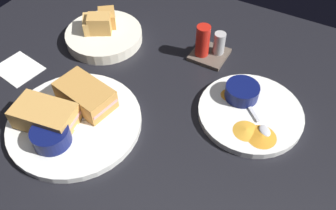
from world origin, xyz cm
name	(u,v)px	position (x,y,z in cm)	size (l,w,h in cm)	color
ground_plane	(120,109)	(0.00, 0.00, -1.50)	(110.00, 110.00, 3.00)	black
plate_sandwich_main	(75,122)	(-5.11, -9.45, 0.80)	(29.33, 29.33, 1.60)	white
sandwich_half_near	(85,95)	(-5.84, -3.93, 4.00)	(14.31, 9.84, 4.80)	#C68C42
sandwich_half_far	(45,116)	(-9.53, -12.85, 4.00)	(14.24, 9.65, 4.80)	tan
ramekin_dark_sauce	(51,136)	(-5.29, -16.05, 3.58)	(7.89, 7.89, 3.67)	#0C144C
spoon_by_dark_ramekin	(76,124)	(-3.82, -10.23, 1.96)	(3.85, 9.92, 0.80)	silver
plate_chips_companion	(250,113)	(27.72, 11.92, 0.80)	(23.54, 23.54, 1.60)	white
ramekin_light_gravy	(242,91)	(24.19, 14.86, 3.37)	(7.73, 7.73, 3.28)	#0C144C
spoon_by_gravy_ramekin	(262,126)	(31.34, 8.52, 1.96)	(8.21, 7.83, 0.80)	silver
plantain_chip_scatter	(250,126)	(29.01, 7.48, 1.90)	(17.54, 14.94, 0.60)	gold
bread_basket_rear	(103,33)	(-17.30, 18.08, 2.25)	(20.79, 20.79, 7.94)	silver
condiment_caddy	(209,46)	(10.77, 25.80, 3.41)	(9.00, 9.00, 9.50)	brown
paper_napkin_folded	(18,68)	(-29.46, -2.40, 0.20)	(11.00, 9.00, 0.40)	white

